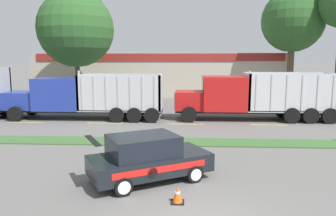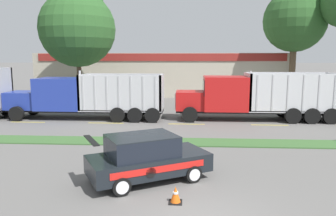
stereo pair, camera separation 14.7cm
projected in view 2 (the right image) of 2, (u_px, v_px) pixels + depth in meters
The scene contains 12 objects.
grass_verge at pixel (194, 142), 16.83m from camera, with size 120.00×1.61×0.06m, color #3D6633.
centre_line_2 at pixel (28, 122), 22.26m from camera, with size 2.40×0.14×0.01m, color yellow.
centre_line_3 at pixel (106, 123), 21.93m from camera, with size 2.40×0.14×0.01m, color yellow.
centre_line_4 at pixel (187, 124), 21.60m from camera, with size 2.40×0.14×0.01m, color yellow.
centre_line_5 at pixel (270, 125), 21.27m from camera, with size 2.40×0.14×0.01m, color yellow.
dump_truck_mid at pixel (241, 97), 22.96m from camera, with size 10.92×2.82×3.47m.
dump_truck_trail at pixel (74, 97), 23.44m from camera, with size 11.24×2.82×3.47m.
rally_car at pixel (146, 157), 11.56m from camera, with size 4.60×3.70×1.69m.
traffic_cone at pixel (176, 195), 9.83m from camera, with size 0.40×0.40×0.51m.
store_building_backdrop at pixel (164, 73), 41.46m from camera, with size 28.29×12.10×4.85m.
tree_behind_left at pixel (295, 14), 32.39m from camera, with size 6.21×6.21×12.67m.
tree_behind_far_right at pixel (77, 21), 29.64m from camera, with size 6.89×6.89×12.10m.
Camera 2 is at (-0.31, -8.03, 4.32)m, focal length 35.00 mm.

